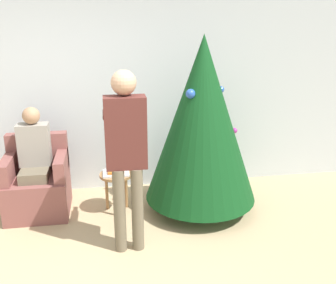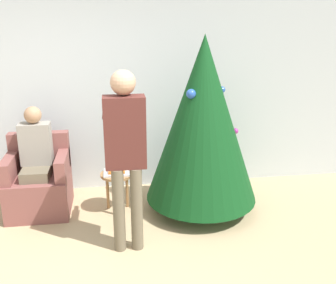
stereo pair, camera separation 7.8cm
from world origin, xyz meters
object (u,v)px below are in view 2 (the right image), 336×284
object	(u,v)px
person_standing	(125,146)
side_stool	(117,180)
christmas_tree	(203,120)
armchair	(39,184)
person_seated	(36,156)

from	to	relation	value
person_standing	side_stool	bearing A→B (deg)	96.73
christmas_tree	armchair	bearing A→B (deg)	172.92
christmas_tree	person_seated	bearing A→B (deg)	173.51
person_seated	christmas_tree	bearing A→B (deg)	-6.49
person_standing	side_stool	xyz separation A→B (m)	(-0.09, 0.80, -0.70)
person_seated	side_stool	size ratio (longest dim) A/B	2.64
person_seated	side_stool	bearing A→B (deg)	-7.28
person_seated	side_stool	distance (m)	0.99
christmas_tree	side_stool	world-z (taller)	christmas_tree
armchair	side_stool	distance (m)	0.95
christmas_tree	person_standing	xyz separation A→B (m)	(-0.92, -0.69, -0.03)
armchair	person_standing	size ratio (longest dim) A/B	0.51
armchair	side_stool	world-z (taller)	armchair
armchair	person_standing	xyz separation A→B (m)	(1.03, -0.94, 0.75)
christmas_tree	armchair	distance (m)	2.11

